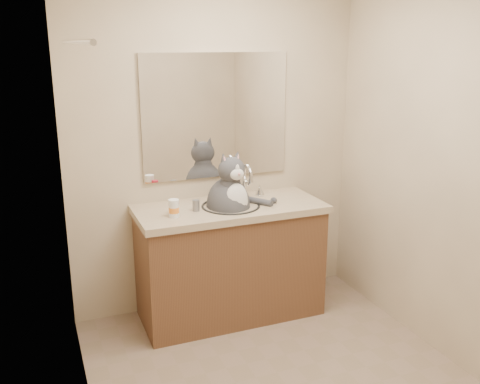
% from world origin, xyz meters
% --- Properties ---
extents(room, '(2.22, 2.52, 2.42)m').
position_xyz_m(room, '(0.00, 0.00, 1.20)').
color(room, '#8A725F').
rests_on(room, ground).
extents(vanity, '(1.34, 0.59, 1.12)m').
position_xyz_m(vanity, '(0.00, 0.96, 0.44)').
color(vanity, brown).
rests_on(vanity, ground).
extents(mirror, '(1.10, 0.02, 0.90)m').
position_xyz_m(mirror, '(0.00, 1.24, 1.45)').
color(mirror, white).
rests_on(mirror, room).
extents(shower_curtain, '(0.02, 1.30, 1.93)m').
position_xyz_m(shower_curtain, '(-1.05, 0.10, 1.03)').
color(shower_curtain, beige).
rests_on(shower_curtain, ground).
extents(cat, '(0.48, 0.39, 0.61)m').
position_xyz_m(cat, '(-0.01, 0.94, 0.89)').
color(cat, '#414146').
rests_on(cat, vanity).
extents(pill_bottle_redcap, '(0.06, 0.06, 0.09)m').
position_xyz_m(pill_bottle_redcap, '(-0.41, 0.93, 0.89)').
color(pill_bottle_redcap, white).
rests_on(pill_bottle_redcap, vanity).
extents(pill_bottle_orange, '(0.08, 0.08, 0.12)m').
position_xyz_m(pill_bottle_orange, '(-0.43, 0.86, 0.91)').
color(pill_bottle_orange, white).
rests_on(pill_bottle_orange, vanity).
extents(grey_canister, '(0.06, 0.06, 0.08)m').
position_xyz_m(grey_canister, '(-0.26, 0.93, 0.89)').
color(grey_canister, slate).
rests_on(grey_canister, vanity).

